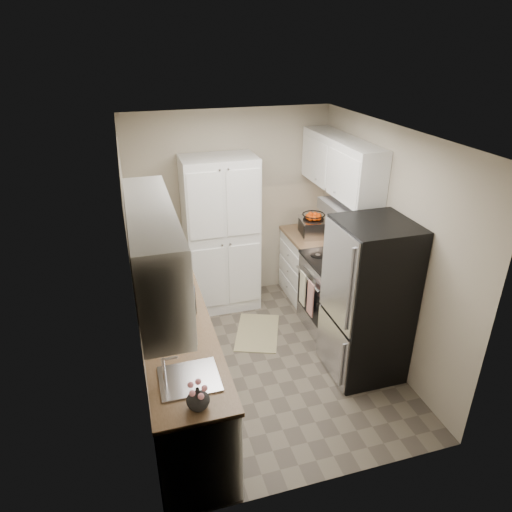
{
  "coord_description": "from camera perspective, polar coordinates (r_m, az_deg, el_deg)",
  "views": [
    {
      "loc": [
        -1.27,
        -3.88,
        3.27
      ],
      "look_at": [
        -0.08,
        0.15,
        1.23
      ],
      "focal_mm": 32.0,
      "sensor_mm": 36.0,
      "label": 1
    }
  ],
  "objects": [
    {
      "name": "flower_vase",
      "position": [
        3.33,
        -7.27,
        -17.21
      ],
      "size": [
        0.19,
        0.19,
        0.17
      ],
      "primitive_type": "imported",
      "rotation": [
        0.0,
        0.0,
        0.13
      ],
      "color": "silver",
      "rests_on": "countertop_left"
    },
    {
      "name": "toaster_oven",
      "position": [
        5.97,
        7.09,
        3.61
      ],
      "size": [
        0.36,
        0.43,
        0.23
      ],
      "primitive_type": "cube",
      "rotation": [
        0.0,
        0.0,
        -0.13
      ],
      "color": "silver",
      "rests_on": "countertop_right"
    },
    {
      "name": "countertop_left",
      "position": [
        4.2,
        -9.84,
        -8.98
      ],
      "size": [
        0.63,
        2.33,
        0.04
      ],
      "primitive_type": "cube",
      "color": "#846647",
      "rests_on": "base_cabinet_left"
    },
    {
      "name": "ground",
      "position": [
        5.23,
        1.35,
        -12.85
      ],
      "size": [
        3.2,
        3.2,
        0.0
      ],
      "primitive_type": "plane",
      "color": "#665B4C",
      "rests_on": "ground"
    },
    {
      "name": "refrigerator",
      "position": [
        4.77,
        13.85,
        -5.47
      ],
      "size": [
        0.7,
        0.72,
        1.7
      ],
      "primitive_type": "cube",
      "color": "#B7B7BC",
      "rests_on": "ground"
    },
    {
      "name": "kitchen_mat",
      "position": [
        5.64,
        0.18,
        -9.53
      ],
      "size": [
        0.74,
        0.91,
        0.01
      ],
      "primitive_type": "cube",
      "rotation": [
        0.0,
        0.0,
        -0.37
      ],
      "color": "tan",
      "rests_on": "ground"
    },
    {
      "name": "microwave",
      "position": [
        4.42,
        -11.03,
        -4.46
      ],
      "size": [
        0.5,
        0.64,
        0.31
      ],
      "primitive_type": "imported",
      "rotation": [
        0.0,
        0.0,
        1.8
      ],
      "color": "#B3B4B9",
      "rests_on": "countertop_left"
    },
    {
      "name": "pantry_cabinet",
      "position": [
        5.77,
        -4.4,
        2.6
      ],
      "size": [
        0.9,
        0.55,
        2.0
      ],
      "primitive_type": "cube",
      "color": "white",
      "rests_on": "ground"
    },
    {
      "name": "cutting_board",
      "position": [
        5.0,
        -11.65,
        -1.05
      ],
      "size": [
        0.06,
        0.21,
        0.27
      ],
      "primitive_type": "cube",
      "rotation": [
        0.0,
        0.0,
        -0.18
      ],
      "color": "#348F3B",
      "rests_on": "countertop_left"
    },
    {
      "name": "wine_bottle",
      "position": [
        4.86,
        -11.51,
        -1.88
      ],
      "size": [
        0.07,
        0.07,
        0.27
      ],
      "primitive_type": "cylinder",
      "color": "black",
      "rests_on": "countertop_left"
    },
    {
      "name": "countertop_right",
      "position": [
        6.04,
        7.0,
        2.52
      ],
      "size": [
        0.63,
        0.83,
        0.04
      ],
      "primitive_type": "cube",
      "color": "#846647",
      "rests_on": "base_cabinet_right"
    },
    {
      "name": "base_cabinet_right",
      "position": [
        6.23,
        6.77,
        -1.36
      ],
      "size": [
        0.6,
        0.8,
        0.88
      ],
      "primitive_type": "cube",
      "color": "white",
      "rests_on": "ground"
    },
    {
      "name": "room_shell",
      "position": [
        4.39,
        1.38,
        3.83
      ],
      "size": [
        2.64,
        3.24,
        2.52
      ],
      "color": "#B6AC93",
      "rests_on": "ground"
    },
    {
      "name": "electric_range",
      "position": [
        5.57,
        9.8,
        -4.63
      ],
      "size": [
        0.71,
        0.78,
        1.13
      ],
      "color": "#B7B7BC",
      "rests_on": "ground"
    },
    {
      "name": "base_cabinet_left",
      "position": [
        4.47,
        -9.39,
        -13.83
      ],
      "size": [
        0.6,
        2.3,
        0.88
      ],
      "primitive_type": "cube",
      "color": "white",
      "rests_on": "ground"
    },
    {
      "name": "fruit_basket",
      "position": [
        5.88,
        7.22,
        5.07
      ],
      "size": [
        0.3,
        0.3,
        0.12
      ],
      "primitive_type": null,
      "rotation": [
        0.0,
        0.0,
        0.06
      ],
      "color": "#F64908",
      "rests_on": "toaster_oven"
    }
  ]
}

